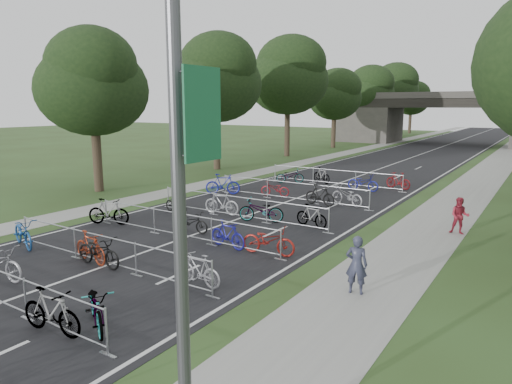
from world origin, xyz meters
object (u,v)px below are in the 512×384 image
(lamppost, at_px, (180,189))
(pedestrian_b, at_px, (460,216))
(overpass_bridge, at_px, (451,119))
(pedestrian_a, at_px, (356,265))

(lamppost, bearing_deg, pedestrian_b, 86.86)
(overpass_bridge, relative_size, pedestrian_b, 19.96)
(pedestrian_a, distance_m, pedestrian_b, 8.30)
(overpass_bridge, xyz_separation_m, lamppost, (8.33, -63.00, 0.75))
(lamppost, bearing_deg, pedestrian_a, 93.62)
(overpass_bridge, distance_m, pedestrian_b, 48.10)
(overpass_bridge, bearing_deg, lamppost, -82.47)
(overpass_bridge, xyz_separation_m, pedestrian_b, (9.20, -47.13, -2.76))
(lamppost, distance_m, pedestrian_b, 16.28)
(pedestrian_b, bearing_deg, pedestrian_a, -105.65)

